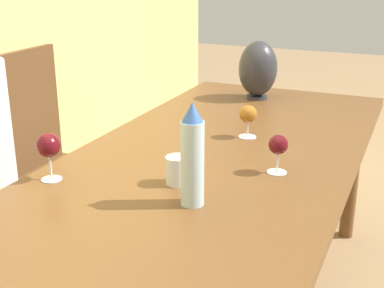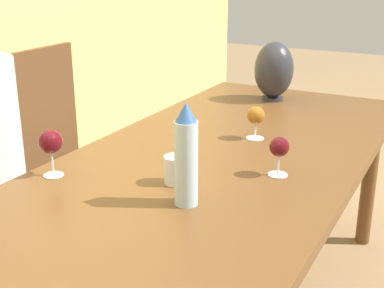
{
  "view_description": "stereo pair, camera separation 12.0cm",
  "coord_description": "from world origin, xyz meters",
  "px_view_note": "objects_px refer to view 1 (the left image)",
  "views": [
    {
      "loc": [
        -1.34,
        -0.63,
        1.37
      ],
      "look_at": [
        0.09,
        0.0,
        0.82
      ],
      "focal_mm": 50.0,
      "sensor_mm": 36.0,
      "label": 1
    },
    {
      "loc": [
        -1.29,
        -0.73,
        1.37
      ],
      "look_at": [
        0.09,
        0.0,
        0.82
      ],
      "focal_mm": 50.0,
      "sensor_mm": 36.0,
      "label": 2
    }
  ],
  "objects_px": {
    "wine_glass_2": "(248,115)",
    "wine_glass_4": "(49,146)",
    "water_bottle": "(192,156)",
    "vase": "(258,69)",
    "wine_glass_0": "(278,146)",
    "water_tumbler": "(178,170)",
    "chair_far": "(54,157)"
  },
  "relations": [
    {
      "from": "wine_glass_0",
      "to": "wine_glass_4",
      "type": "bearing_deg",
      "value": 118.29
    },
    {
      "from": "water_tumbler",
      "to": "wine_glass_2",
      "type": "xyz_separation_m",
      "value": [
        0.5,
        -0.06,
        0.04
      ]
    },
    {
      "from": "wine_glass_4",
      "to": "water_tumbler",
      "type": "bearing_deg",
      "value": -70.08
    },
    {
      "from": "water_tumbler",
      "to": "wine_glass_0",
      "type": "distance_m",
      "value": 0.33
    },
    {
      "from": "wine_glass_4",
      "to": "chair_far",
      "type": "distance_m",
      "value": 0.83
    },
    {
      "from": "water_bottle",
      "to": "wine_glass_0",
      "type": "xyz_separation_m",
      "value": [
        0.32,
        -0.15,
        -0.05
      ]
    },
    {
      "from": "wine_glass_4",
      "to": "chair_far",
      "type": "height_order",
      "value": "chair_far"
    },
    {
      "from": "water_bottle",
      "to": "water_tumbler",
      "type": "distance_m",
      "value": 0.18
    },
    {
      "from": "water_bottle",
      "to": "vase",
      "type": "relative_size",
      "value": 1.05
    },
    {
      "from": "wine_glass_2",
      "to": "water_tumbler",
      "type": "bearing_deg",
      "value": 173.6
    },
    {
      "from": "wine_glass_0",
      "to": "water_bottle",
      "type": "bearing_deg",
      "value": 153.94
    },
    {
      "from": "vase",
      "to": "chair_far",
      "type": "distance_m",
      "value": 1.04
    },
    {
      "from": "wine_glass_2",
      "to": "chair_far",
      "type": "bearing_deg",
      "value": 91.98
    },
    {
      "from": "water_tumbler",
      "to": "wine_glass_0",
      "type": "height_order",
      "value": "wine_glass_0"
    },
    {
      "from": "water_tumbler",
      "to": "wine_glass_0",
      "type": "bearing_deg",
      "value": -51.54
    },
    {
      "from": "water_tumbler",
      "to": "chair_far",
      "type": "relative_size",
      "value": 0.09
    },
    {
      "from": "wine_glass_2",
      "to": "wine_glass_0",
      "type": "bearing_deg",
      "value": -147.01
    },
    {
      "from": "vase",
      "to": "wine_glass_2",
      "type": "relative_size",
      "value": 2.22
    },
    {
      "from": "water_tumbler",
      "to": "vase",
      "type": "distance_m",
      "value": 1.09
    },
    {
      "from": "water_bottle",
      "to": "wine_glass_4",
      "type": "xyz_separation_m",
      "value": [
        -0.02,
        0.47,
        -0.03
      ]
    },
    {
      "from": "water_bottle",
      "to": "wine_glass_0",
      "type": "bearing_deg",
      "value": -26.06
    },
    {
      "from": "water_bottle",
      "to": "wine_glass_2",
      "type": "xyz_separation_m",
      "value": [
        0.62,
        0.04,
        -0.05
      ]
    },
    {
      "from": "wine_glass_0",
      "to": "wine_glass_2",
      "type": "distance_m",
      "value": 0.36
    },
    {
      "from": "wine_glass_2",
      "to": "wine_glass_4",
      "type": "xyz_separation_m",
      "value": [
        -0.64,
        0.42,
        0.02
      ]
    },
    {
      "from": "water_bottle",
      "to": "vase",
      "type": "distance_m",
      "value": 1.22
    },
    {
      "from": "vase",
      "to": "wine_glass_0",
      "type": "bearing_deg",
      "value": -159.1
    },
    {
      "from": "water_bottle",
      "to": "wine_glass_2",
      "type": "relative_size",
      "value": 2.33
    },
    {
      "from": "wine_glass_0",
      "to": "chair_far",
      "type": "xyz_separation_m",
      "value": [
        0.27,
        1.1,
        -0.3
      ]
    },
    {
      "from": "wine_glass_2",
      "to": "chair_far",
      "type": "distance_m",
      "value": 0.95
    },
    {
      "from": "water_tumbler",
      "to": "vase",
      "type": "bearing_deg",
      "value": 4.51
    },
    {
      "from": "chair_far",
      "to": "wine_glass_2",
      "type": "bearing_deg",
      "value": -88.02
    },
    {
      "from": "wine_glass_0",
      "to": "wine_glass_4",
      "type": "xyz_separation_m",
      "value": [
        -0.33,
        0.62,
        0.02
      ]
    }
  ]
}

